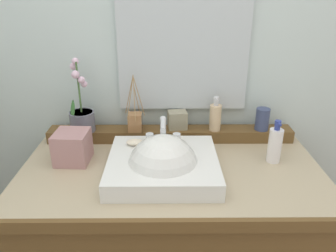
{
  "coord_description": "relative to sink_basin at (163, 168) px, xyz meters",
  "views": [
    {
      "loc": [
        -0.02,
        -1.13,
        1.49
      ],
      "look_at": [
        -0.01,
        -0.01,
        1.01
      ],
      "focal_mm": 35.75,
      "sensor_mm": 36.0,
      "label": 1
    }
  ],
  "objects": [
    {
      "name": "trinket_box",
      "position": [
        0.06,
        0.31,
        0.07
      ],
      "size": [
        0.09,
        0.08,
        0.08
      ],
      "primitive_type": "cube",
      "rotation": [
        0.0,
        0.0,
        0.13
      ],
      "color": "gray",
      "rests_on": "back_ledge"
    },
    {
      "name": "lotion_bottle",
      "position": [
        0.44,
        0.1,
        0.05
      ],
      "size": [
        0.05,
        0.06,
        0.18
      ],
      "color": "white",
      "rests_on": "vanity_cabinet"
    },
    {
      "name": "wall_back",
      "position": [
        0.03,
        0.47,
        0.37
      ],
      "size": [
        2.92,
        0.2,
        2.44
      ],
      "primitive_type": "cube",
      "color": "silver",
      "rests_on": "ground"
    },
    {
      "name": "vanity_cabinet",
      "position": [
        0.03,
        0.05,
        -0.44
      ],
      "size": [
        1.17,
        0.64,
        0.83
      ],
      "color": "brown",
      "rests_on": "ground"
    },
    {
      "name": "mirror",
      "position": [
        0.09,
        0.36,
        0.42
      ],
      "size": [
        0.57,
        0.02,
        0.63
      ],
      "primitive_type": "cube",
      "color": "silver"
    },
    {
      "name": "sink_basin",
      "position": [
        0.0,
        0.0,
        0.0
      ],
      "size": [
        0.41,
        0.38,
        0.29
      ],
      "color": "white",
      "rests_on": "vanity_cabinet"
    },
    {
      "name": "back_ledge",
      "position": [
        0.03,
        0.3,
        -0.0
      ],
      "size": [
        1.1,
        0.09,
        0.05
      ],
      "primitive_type": "cube",
      "color": "brown",
      "rests_on": "vanity_cabinet"
    },
    {
      "name": "potted_plant",
      "position": [
        -0.36,
        0.29,
        0.1
      ],
      "size": [
        0.11,
        0.11,
        0.33
      ],
      "color": "slate",
      "rests_on": "back_ledge"
    },
    {
      "name": "soap_dispenser",
      "position": [
        0.23,
        0.29,
        0.09
      ],
      "size": [
        0.05,
        0.05,
        0.16
      ],
      "color": "#D5B68C",
      "rests_on": "back_ledge"
    },
    {
      "name": "reed_diffuser",
      "position": [
        -0.13,
        0.29,
        0.07
      ],
      "size": [
        0.09,
        0.11,
        0.26
      ],
      "color": "#9C6B40",
      "rests_on": "back_ledge"
    },
    {
      "name": "soap_bar",
      "position": [
        -0.11,
        0.12,
        0.05
      ],
      "size": [
        0.07,
        0.04,
        0.02
      ],
      "primitive_type": "ellipsoid",
      "color": "beige",
      "rests_on": "sink_basin"
    },
    {
      "name": "tissue_box",
      "position": [
        -0.36,
        0.11,
        0.03
      ],
      "size": [
        0.14,
        0.14,
        0.13
      ],
      "primitive_type": "cube",
      "rotation": [
        0.0,
        0.0,
        -0.06
      ],
      "color": "#AC7B7C",
      "rests_on": "vanity_cabinet"
    },
    {
      "name": "tumbler_cup",
      "position": [
        0.44,
        0.29,
        0.08
      ],
      "size": [
        0.06,
        0.06,
        0.1
      ],
      "primitive_type": "cylinder",
      "color": "#384266",
      "rests_on": "back_ledge"
    }
  ]
}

